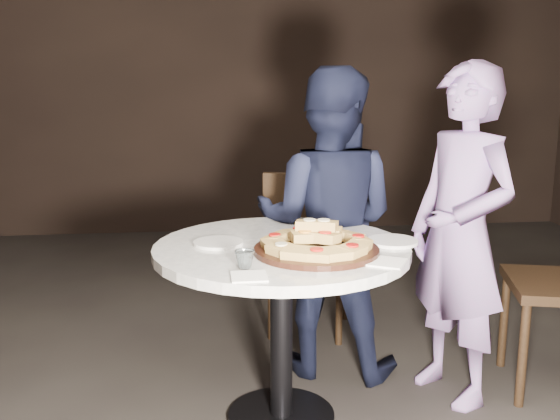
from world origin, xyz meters
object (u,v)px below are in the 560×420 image
serving_board (316,250)px  diner_teal (461,235)px  focaccia_pile (317,239)px  water_glass (245,259)px  table (281,279)px  chair_far (308,242)px  diner_navy (327,224)px

serving_board → diner_teal: size_ratio=0.32×
focaccia_pile → diner_teal: 0.73m
focaccia_pile → water_glass: 0.33m
table → water_glass: size_ratio=16.15×
focaccia_pile → chair_far: chair_far is taller
diner_navy → diner_teal: diner_teal is taller
chair_far → diner_navy: 0.44m
table → water_glass: (-0.16, -0.29, 0.17)m
table → focaccia_pile: focaccia_pile is taller
chair_far → diner_teal: (0.55, -0.72, 0.20)m
diner_teal → chair_far: bearing=-165.3°
diner_navy → diner_teal: 0.62m
water_glass → diner_teal: size_ratio=0.05×
focaccia_pile → chair_far: 1.03m
serving_board → chair_far: chair_far is taller
water_glass → focaccia_pile: bearing=30.4°
chair_far → serving_board: bearing=100.2°
table → focaccia_pile: size_ratio=2.61×
diner_navy → diner_teal: bearing=168.1°
chair_far → focaccia_pile: bearing=100.4°
focaccia_pile → chair_far: size_ratio=0.46×
serving_board → focaccia_pile: (0.00, 0.00, 0.04)m
diner_teal → water_glass: bearing=-88.3°
chair_far → diner_navy: (0.03, -0.39, 0.19)m
focaccia_pile → water_glass: (-0.28, -0.16, -0.02)m
focaccia_pile → table: bearing=132.6°
focaccia_pile → chair_far: bearing=82.9°
serving_board → focaccia_pile: size_ratio=1.11×
serving_board → chair_far: size_ratio=0.51×
focaccia_pile → diner_navy: diner_navy is taller
diner_teal → serving_board: bearing=-90.9°
focaccia_pile → diner_navy: bearing=75.7°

